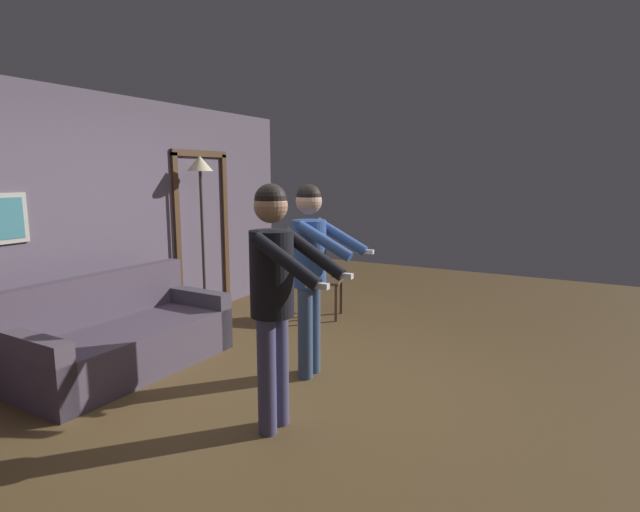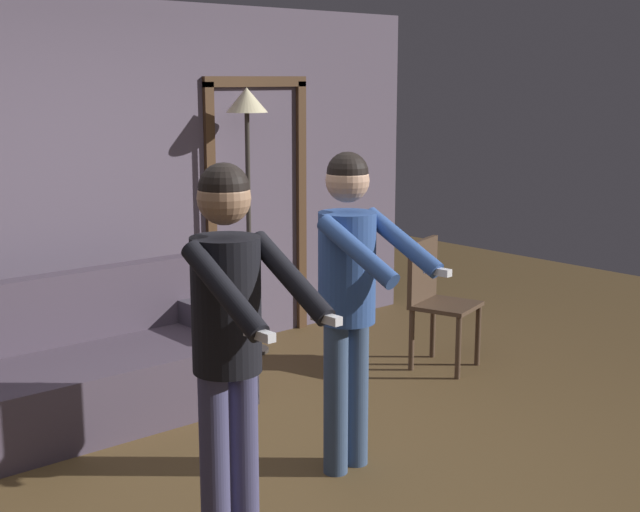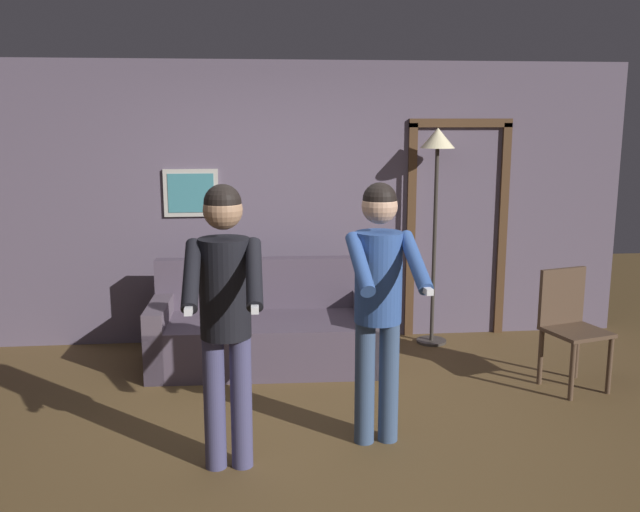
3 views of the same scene
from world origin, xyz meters
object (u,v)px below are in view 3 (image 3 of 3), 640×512
Objects in this scene: torchiere_lamp at (437,169)px; person_standing_left at (225,301)px; dining_chair_distant at (569,321)px; couch at (264,333)px; person_standing_right at (379,289)px.

torchiere_lamp is 1.16× the size of person_standing_left.
person_standing_left is at bearing -157.27° from dining_chair_distant.
couch is at bearing 81.93° from person_standing_left.
dining_chair_distant is (2.37, -0.73, 0.25)m from couch.
couch is 1.11× the size of person_standing_left.
dining_chair_distant is at bearing -17.08° from couch.
person_standing_left is 1.86× the size of dining_chair_distant.
person_standing_right reaches higher than dining_chair_distant.
torchiere_lamp is (1.59, 0.44, 1.36)m from couch.
dining_chair_distant is (2.63, 1.10, -0.52)m from person_standing_left.
person_standing_right is (-0.89, -2.02, -0.60)m from torchiere_lamp.
couch is 2.07× the size of dining_chair_distant.
person_standing_left reaches higher than couch.
torchiere_lamp is at bearing 50.89° from person_standing_left.
couch is at bearing 113.77° from person_standing_right.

